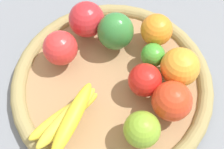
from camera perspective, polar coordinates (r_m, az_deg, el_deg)
name	(u,v)px	position (r m, az deg, el deg)	size (l,w,h in m)	color
ground_plane	(112,87)	(0.65, 0.00, -2.34)	(2.40, 2.40, 0.00)	slate
basket	(112,84)	(0.64, 0.00, -1.71)	(0.42, 0.42, 0.03)	#9E7851
bell_pepper	(115,31)	(0.63, 0.66, 8.10)	(0.08, 0.07, 0.09)	#337D36
apple_3	(145,80)	(0.58, 6.20, -1.04)	(0.07, 0.07, 0.07)	red
banana_bunch	(68,117)	(0.56, -8.35, -7.96)	(0.15, 0.14, 0.06)	yellow
orange_1	(180,68)	(0.60, 12.68, 1.29)	(0.08, 0.08, 0.08)	orange
orange_0	(156,30)	(0.65, 8.37, 8.31)	(0.07, 0.07, 0.07)	orange
apple_4	(142,129)	(0.54, 5.66, -10.25)	(0.07, 0.07, 0.07)	#7DAB2D
apple_1	(87,19)	(0.66, -4.81, 10.28)	(0.08, 0.08, 0.08)	red
apple_2	(172,101)	(0.57, 11.21, -4.92)	(0.08, 0.08, 0.08)	red
lime_0	(153,55)	(0.62, 7.70, 3.65)	(0.05, 0.05, 0.05)	green
apple_0	(60,48)	(0.62, -9.70, 4.94)	(0.07, 0.07, 0.07)	red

